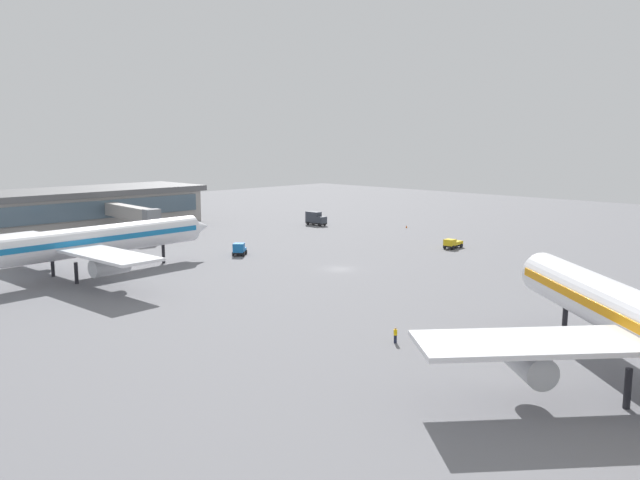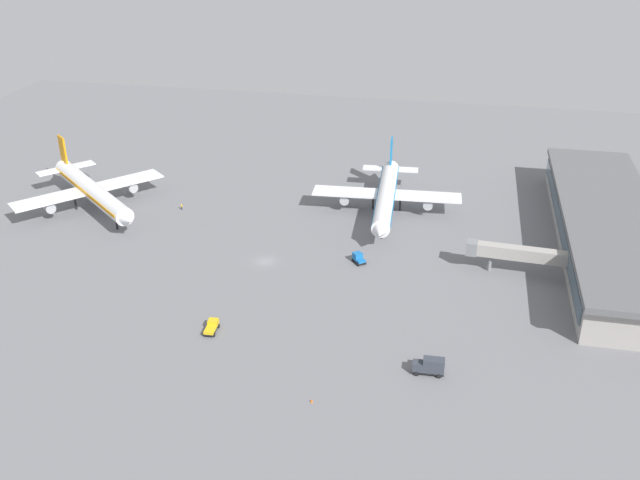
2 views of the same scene
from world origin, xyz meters
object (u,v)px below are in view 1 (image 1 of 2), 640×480
Objects in this scene: catering_truck at (316,218)px; baggage_tug at (239,249)px; ground_crew_worker at (395,335)px; airplane_at_gate at (80,242)px; pushback_tractor at (452,243)px; safety_cone_near_gate at (406,227)px.

catering_truck is 1.51× the size of baggage_tug.
ground_crew_worker is at bearing 29.16° from baggage_tug.
airplane_at_gate is 54.73m from ground_crew_worker.
pushback_tractor reaches higher than safety_cone_near_gate.
safety_cone_near_gate is (-70.47, -51.17, -0.55)m from ground_crew_worker.
pushback_tractor is at bearing -8.45° from catering_truck.
catering_truck is 42.82m from pushback_tractor.
pushback_tractor is (5.05, 42.52, -0.73)m from catering_truck.
catering_truck reaches higher than ground_crew_worker.
catering_truck is 43.11m from baggage_tug.
baggage_tug is 54.81m from ground_crew_worker.
catering_truck is at bearing 166.50° from baggage_tug.
safety_cone_near_gate is at bearing -77.58° from ground_crew_worker.
airplane_at_gate is 69.14m from catering_truck.
baggage_tug is (-28.40, 2.79, -4.26)m from airplane_at_gate.
airplane_at_gate reaches higher than pushback_tractor.
baggage_tug is 50.61m from safety_cone_near_gate.
ground_crew_worker is 87.09m from safety_cone_near_gate.
ground_crew_worker is 2.78× the size of safety_cone_near_gate.
pushback_tractor is at bearing 105.43° from baggage_tug.
safety_cone_near_gate is at bearing 140.52° from baggage_tug.
baggage_tug reaches higher than safety_cone_near_gate.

